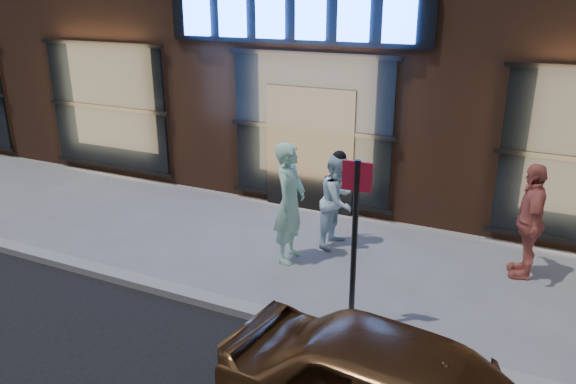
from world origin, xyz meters
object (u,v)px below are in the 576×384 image
passerby (530,221)px  man_bowtie (290,203)px  sign_post (355,231)px  man_cap (338,200)px

passerby → man_bowtie: bearing=-82.4°
passerby → sign_post: 3.15m
man_cap → sign_post: bearing=-148.6°
man_bowtie → passerby: (3.42, 1.05, -0.08)m
sign_post → man_bowtie: bearing=134.8°
sign_post → passerby: bearing=51.1°
man_bowtie → sign_post: bearing=-137.8°
man_bowtie → man_cap: 1.00m
man_bowtie → passerby: man_bowtie is taller
man_bowtie → passerby: size_ratio=1.09×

